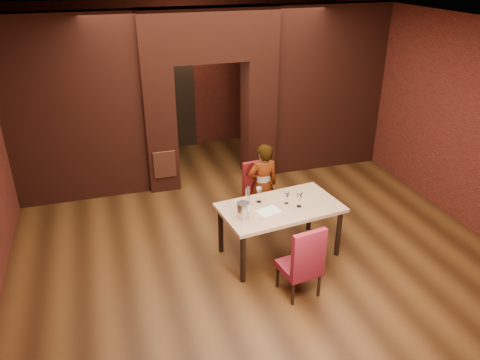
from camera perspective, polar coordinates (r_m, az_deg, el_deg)
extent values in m
plane|color=#4B2C12|center=(7.56, 0.36, -6.05)|extent=(8.00, 8.00, 0.00)
cube|color=silver|center=(6.47, 0.45, 18.79)|extent=(7.00, 8.00, 0.04)
cube|color=maroon|center=(10.58, -6.40, 12.57)|extent=(7.00, 0.04, 3.20)
cube|color=maroon|center=(3.75, 20.21, -15.69)|extent=(7.00, 0.04, 3.20)
cube|color=maroon|center=(8.55, 23.55, 7.40)|extent=(0.04, 8.00, 3.20)
cube|color=maroon|center=(8.66, -9.75, 6.26)|extent=(0.55, 0.55, 2.30)
cube|color=maroon|center=(9.08, 2.25, 7.54)|extent=(0.55, 0.55, 2.30)
cube|color=maroon|center=(8.44, -3.93, 17.29)|extent=(2.45, 0.55, 0.90)
cube|color=maroon|center=(8.47, -19.54, 7.91)|extent=(2.28, 0.35, 3.20)
cube|color=maroon|center=(9.51, 10.50, 10.80)|extent=(2.28, 0.35, 3.20)
cube|color=#AD5332|center=(8.60, -9.17, 1.87)|extent=(0.40, 0.03, 0.50)
cube|color=black|center=(10.59, -8.34, 9.40)|extent=(0.90, 0.08, 2.10)
cube|color=black|center=(10.56, -8.30, 9.34)|extent=(1.02, 0.04, 2.22)
cube|color=tan|center=(6.83, 4.81, -6.09)|extent=(1.79, 1.14, 0.79)
cube|color=maroon|center=(7.53, 2.56, -1.79)|extent=(0.51, 0.51, 1.01)
cube|color=maroon|center=(6.05, 7.25, -9.54)|extent=(0.52, 0.52, 1.02)
imported|color=white|center=(7.41, 2.79, -0.65)|extent=(0.52, 0.36, 1.39)
cube|color=white|center=(6.48, 3.54, -3.81)|extent=(0.36, 0.31, 0.00)
cylinder|color=#B6B6BD|center=(6.28, 0.38, -3.69)|extent=(0.18, 0.18, 0.22)
cylinder|color=white|center=(6.62, 0.98, -1.82)|extent=(0.06, 0.06, 0.26)
imported|color=#336E24|center=(7.99, 6.05, -2.52)|extent=(0.53, 0.52, 0.44)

